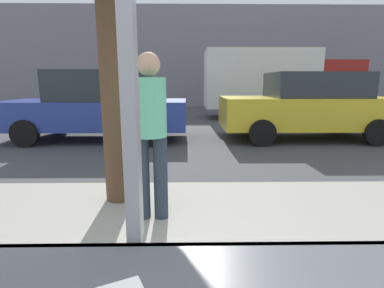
{
  "coord_description": "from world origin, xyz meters",
  "views": [
    {
      "loc": [
        0.19,
        -0.91,
        1.49
      ],
      "look_at": [
        0.24,
        2.05,
        0.88
      ],
      "focal_mm": 27.82,
      "sensor_mm": 36.0,
      "label": 1
    }
  ],
  "objects": [
    {
      "name": "ground_plane",
      "position": [
        0.0,
        8.0,
        0.0
      ],
      "size": [
        60.0,
        60.0,
        0.0
      ],
      "primitive_type": "plane",
      "color": "#424244"
    },
    {
      "name": "sidewalk_strip",
      "position": [
        0.0,
        1.6,
        0.07
      ],
      "size": [
        16.0,
        2.8,
        0.14
      ],
      "primitive_type": "cube",
      "color": "#9E998E",
      "rests_on": "ground"
    },
    {
      "name": "building_facade_far",
      "position": [
        0.0,
        18.34,
        2.99
      ],
      "size": [
        28.0,
        1.2,
        5.99
      ],
      "primitive_type": "cube",
      "color": "gray",
      "rests_on": "ground"
    },
    {
      "name": "parked_car_blue",
      "position": [
        -2.12,
        6.91,
        0.9
      ],
      "size": [
        4.64,
        2.03,
        1.79
      ],
      "color": "#283D93",
      "rests_on": "ground"
    },
    {
      "name": "parked_car_yellow",
      "position": [
        3.38,
        6.91,
        0.89
      ],
      "size": [
        4.43,
        2.04,
        1.74
      ],
      "color": "gold",
      "rests_on": "ground"
    },
    {
      "name": "box_truck",
      "position": [
        3.94,
        11.78,
        1.54
      ],
      "size": [
        6.21,
        2.44,
        2.79
      ],
      "color": "silver",
      "rests_on": "ground"
    },
    {
      "name": "pedestrian",
      "position": [
        -0.17,
        1.93,
        1.07
      ],
      "size": [
        0.32,
        0.32,
        1.63
      ],
      "color": "#2A3643",
      "rests_on": "sidewalk_strip"
    }
  ]
}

